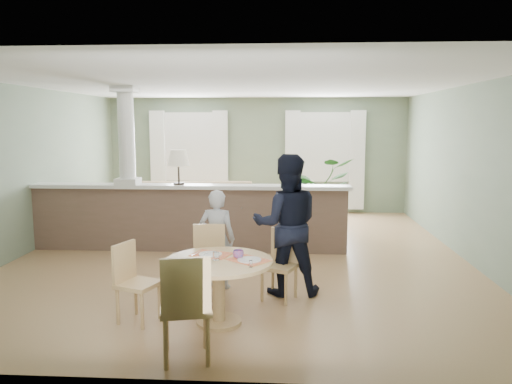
# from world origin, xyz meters

# --- Properties ---
(ground) EXTENTS (8.00, 8.00, 0.00)m
(ground) POSITION_xyz_m (0.00, 0.00, 0.00)
(ground) COLOR tan
(ground) RESTS_ON ground
(room_shell) EXTENTS (7.02, 8.02, 2.71)m
(room_shell) POSITION_xyz_m (-0.03, 0.63, 1.81)
(room_shell) COLOR gray
(room_shell) RESTS_ON ground
(pony_wall) EXTENTS (5.32, 0.38, 2.70)m
(pony_wall) POSITION_xyz_m (-0.99, 0.20, 0.71)
(pony_wall) COLOR brown
(pony_wall) RESTS_ON ground
(sofa) EXTENTS (3.31, 1.45, 0.95)m
(sofa) POSITION_xyz_m (-1.20, 1.62, 0.47)
(sofa) COLOR olive
(sofa) RESTS_ON ground
(houseplant) EXTENTS (1.76, 1.71, 1.48)m
(houseplant) POSITION_xyz_m (1.23, 1.43, 0.74)
(houseplant) COLOR #316B2B
(houseplant) RESTS_ON ground
(dining_table) EXTENTS (1.14, 1.14, 0.78)m
(dining_table) POSITION_xyz_m (0.02, -2.80, 0.55)
(dining_table) COLOR tan
(dining_table) RESTS_ON ground
(chair_far_boy) EXTENTS (0.44, 0.44, 0.89)m
(chair_far_boy) POSITION_xyz_m (-0.21, -2.04, 0.49)
(chair_far_boy) COLOR tan
(chair_far_boy) RESTS_ON ground
(chair_far_man) EXTENTS (0.50, 0.50, 0.84)m
(chair_far_man) POSITION_xyz_m (0.66, -1.97, 0.46)
(chair_far_man) COLOR tan
(chair_far_man) RESTS_ON ground
(chair_near) EXTENTS (0.54, 0.54, 0.99)m
(chair_near) POSITION_xyz_m (-0.16, -3.69, 0.55)
(chair_near) COLOR tan
(chair_near) RESTS_ON ground
(chair_side) EXTENTS (0.49, 0.49, 0.85)m
(chair_side) POSITION_xyz_m (-0.91, -2.78, 0.47)
(chair_side) COLOR tan
(chair_side) RESTS_ON ground
(child_person) EXTENTS (0.50, 0.36, 1.28)m
(child_person) POSITION_xyz_m (-0.17, -1.64, 0.64)
(child_person) COLOR #ADADB3
(child_person) RESTS_ON ground
(man_person) EXTENTS (0.89, 0.72, 1.74)m
(man_person) POSITION_xyz_m (0.72, -1.80, 0.87)
(man_person) COLOR black
(man_person) RESTS_ON ground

